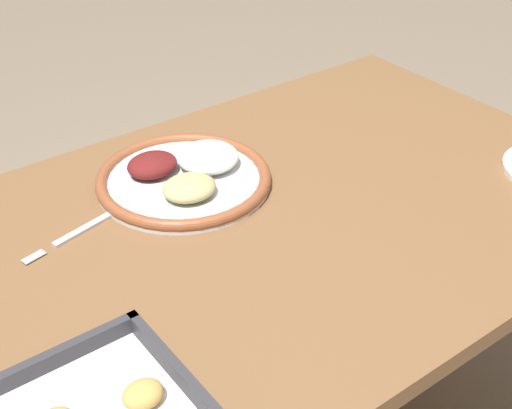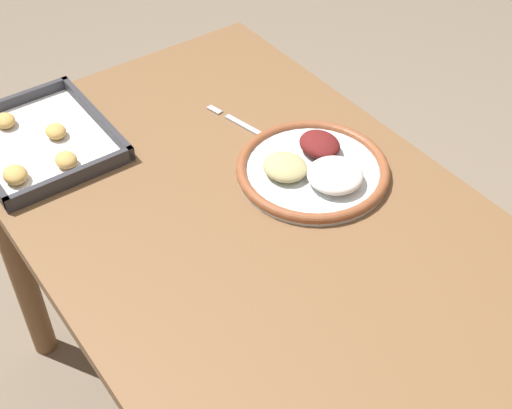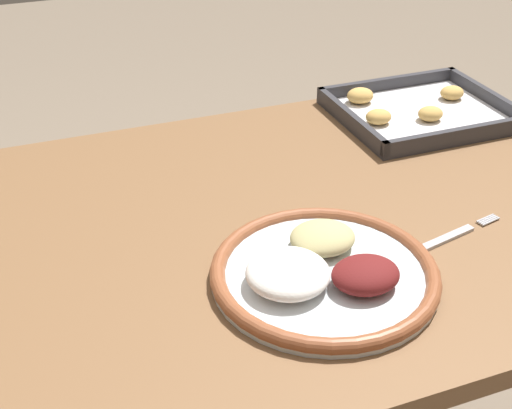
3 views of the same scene
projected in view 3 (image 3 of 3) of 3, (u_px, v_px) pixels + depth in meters
name	position (u px, v px, depth m)	size (l,w,h in m)	color
dining_table	(247.00, 289.00, 1.07)	(1.20, 0.74, 0.74)	brown
dinner_plate	(323.00, 271.00, 0.89)	(0.29, 0.29, 0.05)	silver
fork	(443.00, 239.00, 0.98)	(0.19, 0.05, 0.00)	#B2B2B7
baking_tray	(417.00, 111.00, 1.32)	(0.31, 0.26, 0.04)	#333338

